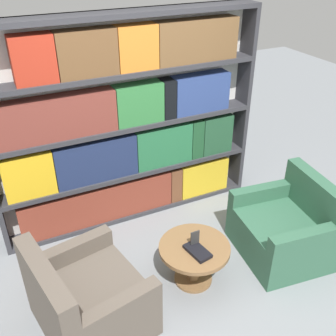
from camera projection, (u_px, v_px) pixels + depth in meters
ground_plane at (189, 294)px, 3.68m from camera, size 14.00×14.00×0.00m
bookshelf at (127, 128)px, 4.21m from camera, size 2.93×0.30×2.29m
armchair_left at (87, 300)px, 3.25m from camera, size 0.97×1.04×0.84m
armchair_right at (285, 229)px, 4.03m from camera, size 0.92×0.99×0.84m
coffee_table at (194, 256)px, 3.68m from camera, size 0.66×0.66×0.43m
table_sign at (195, 240)px, 3.58m from camera, size 0.09×0.06×0.17m
stray_book at (197, 251)px, 3.53m from camera, size 0.18×0.28×0.03m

